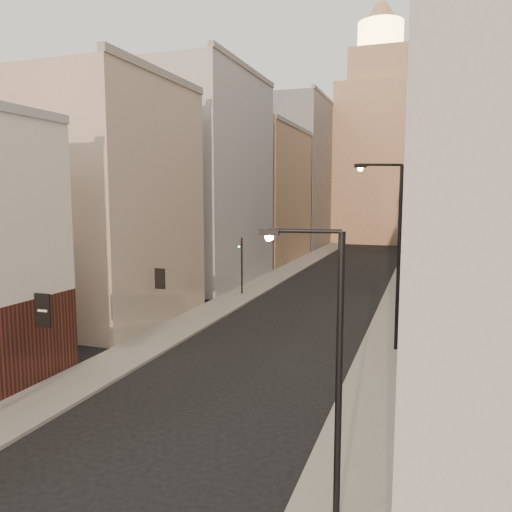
# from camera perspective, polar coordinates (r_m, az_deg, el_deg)

# --- Properties ---
(sidewalk_left) EXTENTS (3.00, 140.00, 0.15)m
(sidewalk_left) POSITION_cam_1_polar(r_m,az_deg,el_deg) (60.42, 4.65, -1.13)
(sidewalk_left) COLOR gray
(sidewalk_left) RESTS_ON ground
(sidewalk_right) EXTENTS (3.00, 140.00, 0.15)m
(sidewalk_right) POSITION_cam_1_polar(r_m,az_deg,el_deg) (58.60, 17.06, -1.67)
(sidewalk_right) COLOR gray
(sidewalk_right) RESTS_ON ground
(left_bldg_beige) EXTENTS (8.00, 12.00, 16.00)m
(left_bldg_beige) POSITION_cam_1_polar(r_m,az_deg,el_deg) (35.38, -16.11, 5.79)
(left_bldg_beige) COLOR #BCA58F
(left_bldg_beige) RESTS_ON ground
(left_bldg_grey) EXTENTS (8.00, 16.00, 20.00)m
(left_bldg_grey) POSITION_cam_1_polar(r_m,az_deg,el_deg) (49.36, -5.34, 8.61)
(left_bldg_grey) COLOR #98989C
(left_bldg_grey) RESTS_ON ground
(left_bldg_tan) EXTENTS (8.00, 18.00, 17.00)m
(left_bldg_tan) POSITION_cam_1_polar(r_m,az_deg,el_deg) (66.16, 1.16, 6.91)
(left_bldg_tan) COLOR #957555
(left_bldg_tan) RESTS_ON ground
(left_bldg_wingrid) EXTENTS (8.00, 20.00, 24.00)m
(left_bldg_wingrid) POSITION_cam_1_polar(r_m,az_deg,el_deg) (85.48, 5.35, 9.24)
(left_bldg_wingrid) COLOR gray
(left_bldg_wingrid) RESTS_ON ground
(right_bldg_beige) EXTENTS (8.00, 16.00, 20.00)m
(right_bldg_beige) POSITION_cam_1_polar(r_m,az_deg,el_deg) (33.19, 25.70, 8.77)
(right_bldg_beige) COLOR #BCA58F
(right_bldg_beige) RESTS_ON ground
(right_bldg_wingrid) EXTENTS (8.00, 20.00, 26.00)m
(right_bldg_wingrid) POSITION_cam_1_polar(r_m,az_deg,el_deg) (53.27, 23.40, 11.18)
(right_bldg_wingrid) COLOR gray
(right_bldg_wingrid) RESTS_ON ground
(highrise) EXTENTS (21.00, 23.00, 51.20)m
(highrise) POSITION_cam_1_polar(r_m,az_deg,el_deg) (83.30, 26.69, 18.09)
(highrise) COLOR gray
(highrise) RESTS_ON ground
(clock_tower) EXTENTS (14.00, 14.00, 44.90)m
(clock_tower) POSITION_cam_1_polar(r_m,az_deg,el_deg) (95.84, 13.69, 12.20)
(clock_tower) COLOR #957555
(clock_tower) RESTS_ON ground
(white_tower) EXTENTS (8.00, 8.00, 41.50)m
(white_tower) POSITION_cam_1_polar(r_m,az_deg,el_deg) (81.59, 20.68, 13.60)
(white_tower) COLOR silver
(white_tower) RESTS_ON ground
(streetlamp_near) EXTENTS (2.03, 0.46, 7.77)m
(streetlamp_near) POSITION_cam_1_polar(r_m,az_deg,el_deg) (12.44, 8.53, -12.44)
(streetlamp_near) COLOR black
(streetlamp_near) RESTS_ON ground
(streetlamp_mid) EXTENTS (2.51, 1.27, 10.21)m
(streetlamp_mid) POSITION_cam_1_polar(r_m,az_deg,el_deg) (27.76, 15.57, 1.08)
(streetlamp_mid) COLOR black
(streetlamp_mid) RESTS_ON ground
(traffic_light_left) EXTENTS (0.54, 0.42, 5.00)m
(traffic_light_left) POSITION_cam_1_polar(r_m,az_deg,el_deg) (42.51, -1.64, -0.02)
(traffic_light_left) COLOR black
(traffic_light_left) RESTS_ON ground
(traffic_light_right) EXTENTS (0.73, 0.73, 5.00)m
(traffic_light_right) POSITION_cam_1_polar(r_m,az_deg,el_deg) (44.53, 16.70, 0.52)
(traffic_light_right) COLOR black
(traffic_light_right) RESTS_ON ground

